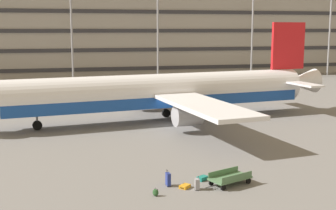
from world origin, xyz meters
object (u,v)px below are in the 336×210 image
Objects in this scene: suitcase_small at (203,178)px; baggage_cart at (230,178)px; suitcase_orange at (168,179)px; suitcase_large at (185,186)px; airliner at (163,92)px; backpack_purple at (155,193)px; suitcase_laid_flat at (197,184)px.

baggage_cart is at bearing -40.85° from suitcase_small.
baggage_cart is at bearing -9.64° from suitcase_orange.
suitcase_small is (1.49, 1.14, 0.02)m from suitcase_large.
suitcase_orange is (-4.30, -19.86, -2.53)m from airliner.
suitcase_large is 0.24× the size of baggage_cart.
suitcase_large is 2.22m from backpack_purple.
suitcase_small is at bearing 30.38° from backpack_purple.
airliner is 20.66m from baggage_cart.
suitcase_small is (-1.90, -19.30, -2.84)m from airliner.
suitcase_large is 0.97× the size of suitcase_small.
airliner is at bearing 75.78° from backpack_purple.
suitcase_small reaches higher than suitcase_large.
suitcase_small is 2.48m from suitcase_orange.
suitcase_large is at bearing -99.43° from airliner.
backpack_purple is at bearing -155.57° from suitcase_large.
suitcase_orange is at bearing 146.99° from suitcase_large.
suitcase_small is at bearing 139.15° from baggage_cart.
suitcase_large is (-0.64, 0.43, -0.26)m from suitcase_laid_flat.
airliner reaches higher than suitcase_laid_flat.
airliner is 46.68× the size of suitcase_small.
suitcase_laid_flat reaches higher than backpack_purple.
airliner is at bearing 80.57° from suitcase_large.
baggage_cart is at bearing -91.44° from airliner.
baggage_cart is (2.24, 0.38, 0.07)m from suitcase_laid_flat.
suitcase_laid_flat is 0.24× the size of baggage_cart.
baggage_cart is at bearing 9.61° from suitcase_laid_flat.
suitcase_orange is at bearing 53.42° from backpack_purple.
baggage_cart is at bearing -1.11° from suitcase_large.
airliner is 20.47m from suitcase_orange.
suitcase_orange is 3.84m from baggage_cart.
suitcase_laid_flat is at bearing -170.39° from baggage_cart.
airliner reaches higher than suitcase_large.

